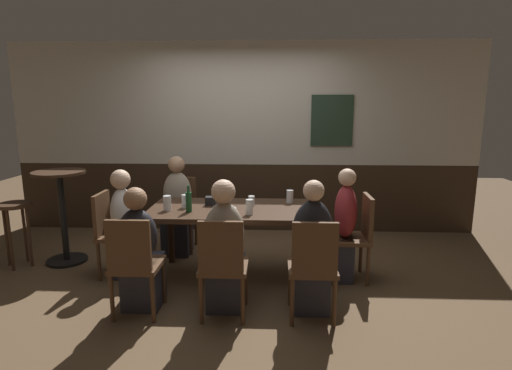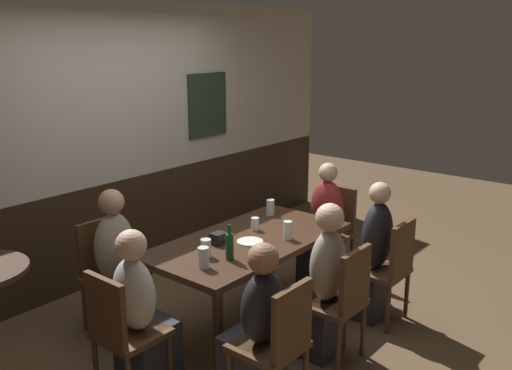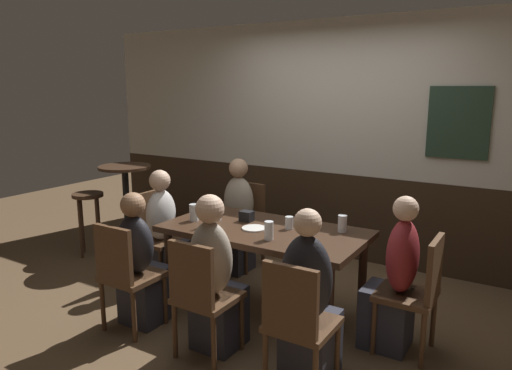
{
  "view_description": "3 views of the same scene",
  "coord_description": "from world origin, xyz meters",
  "px_view_note": "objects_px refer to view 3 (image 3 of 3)",
  "views": [
    {
      "loc": [
        0.41,
        -3.98,
        1.78
      ],
      "look_at": [
        0.23,
        0.15,
        0.95
      ],
      "focal_mm": 28.48,
      "sensor_mm": 36.0,
      "label": 1
    },
    {
      "loc": [
        -3.18,
        -2.68,
        2.29
      ],
      "look_at": [
        0.2,
        0.1,
        1.12
      ],
      "focal_mm": 39.47,
      "sensor_mm": 36.0,
      "label": 2
    },
    {
      "loc": [
        1.92,
        -3.26,
        1.89
      ],
      "look_at": [
        -0.16,
        0.13,
        1.07
      ],
      "focal_mm": 33.41,
      "sensor_mm": 36.0,
      "label": 3
    }
  ],
  "objects_px": {
    "person_left_far": "(236,223)",
    "pint_glass_stout": "(194,214)",
    "beer_glass_half": "(217,213)",
    "pint_glass_amber": "(342,225)",
    "chair_left_near": "(125,271)",
    "plate_white_large": "(254,228)",
    "chair_head_west": "(153,233)",
    "chair_head_east": "(417,289)",
    "condiment_caddy": "(247,216)",
    "person_head_east": "(394,286)",
    "chair_mid_near": "(201,293)",
    "beer_glass_tall": "(289,224)",
    "person_left_near": "(141,269)",
    "chair_left_far": "(245,220)",
    "side_bar_table": "(127,205)",
    "highball_clear": "(269,232)",
    "beer_bottle_green": "(212,214)",
    "person_mid_near": "(215,285)",
    "chair_right_near": "(297,320)",
    "person_head_west": "(166,237)",
    "dining_table": "(264,238)",
    "person_right_near": "(309,310)",
    "bar_stool": "(89,207)"
  },
  "relations": [
    {
      "from": "person_left_far",
      "to": "plate_white_large",
      "type": "relative_size",
      "value": 5.74
    },
    {
      "from": "dining_table",
      "to": "beer_glass_half",
      "type": "distance_m",
      "value": 0.5
    },
    {
      "from": "chair_left_near",
      "to": "chair_mid_near",
      "type": "bearing_deg",
      "value": 0.0
    },
    {
      "from": "person_head_west",
      "to": "beer_glass_half",
      "type": "relative_size",
      "value": 8.51
    },
    {
      "from": "chair_left_near",
      "to": "person_head_east",
      "type": "relative_size",
      "value": 0.76
    },
    {
      "from": "beer_bottle_green",
      "to": "chair_head_west",
      "type": "bearing_deg",
      "value": 168.73
    },
    {
      "from": "chair_left_far",
      "to": "person_head_east",
      "type": "bearing_deg",
      "value": -24.87
    },
    {
      "from": "person_head_west",
      "to": "side_bar_table",
      "type": "height_order",
      "value": "person_head_west"
    },
    {
      "from": "person_left_far",
      "to": "person_head_east",
      "type": "distance_m",
      "value": 1.96
    },
    {
      "from": "condiment_caddy",
      "to": "person_left_near",
      "type": "bearing_deg",
      "value": -122.44
    },
    {
      "from": "person_head_west",
      "to": "side_bar_table",
      "type": "bearing_deg",
      "value": 159.18
    },
    {
      "from": "person_head_east",
      "to": "highball_clear",
      "type": "xyz_separation_m",
      "value": [
        -0.91,
        -0.24,
        0.32
      ]
    },
    {
      "from": "person_head_west",
      "to": "beer_bottle_green",
      "type": "height_order",
      "value": "person_head_west"
    },
    {
      "from": "chair_head_west",
      "to": "person_head_east",
      "type": "distance_m",
      "value": 2.35
    },
    {
      "from": "person_head_west",
      "to": "highball_clear",
      "type": "height_order",
      "value": "person_head_west"
    },
    {
      "from": "person_left_near",
      "to": "beer_bottle_green",
      "type": "bearing_deg",
      "value": 57.69
    },
    {
      "from": "pint_glass_stout",
      "to": "highball_clear",
      "type": "bearing_deg",
      "value": -7.89
    },
    {
      "from": "condiment_caddy",
      "to": "bar_stool",
      "type": "xyz_separation_m",
      "value": [
        -2.16,
        0.07,
        -0.22
      ]
    },
    {
      "from": "person_head_east",
      "to": "condiment_caddy",
      "type": "height_order",
      "value": "person_head_east"
    },
    {
      "from": "person_left_near",
      "to": "beer_bottle_green",
      "type": "height_order",
      "value": "person_left_near"
    },
    {
      "from": "beer_bottle_green",
      "to": "plate_white_large",
      "type": "relative_size",
      "value": 1.29
    },
    {
      "from": "plate_white_large",
      "to": "chair_mid_near",
      "type": "bearing_deg",
      "value": -85.72
    },
    {
      "from": "person_left_near",
      "to": "pint_glass_amber",
      "type": "height_order",
      "value": "person_left_near"
    },
    {
      "from": "beer_glass_half",
      "to": "pint_glass_amber",
      "type": "distance_m",
      "value": 1.1
    },
    {
      "from": "chair_left_far",
      "to": "beer_glass_tall",
      "type": "height_order",
      "value": "chair_left_far"
    },
    {
      "from": "beer_glass_tall",
      "to": "beer_bottle_green",
      "type": "bearing_deg",
      "value": -156.53
    },
    {
      "from": "chair_left_far",
      "to": "bar_stool",
      "type": "xyz_separation_m",
      "value": [
        -1.66,
        -0.67,
        0.07
      ]
    },
    {
      "from": "chair_right_near",
      "to": "highball_clear",
      "type": "xyz_separation_m",
      "value": [
        -0.55,
        0.61,
        0.31
      ]
    },
    {
      "from": "chair_head_east",
      "to": "chair_left_near",
      "type": "bearing_deg",
      "value": -156.94
    },
    {
      "from": "beer_bottle_green",
      "to": "person_mid_near",
      "type": "bearing_deg",
      "value": -51.59
    },
    {
      "from": "chair_head_east",
      "to": "condiment_caddy",
      "type": "height_order",
      "value": "chair_head_east"
    },
    {
      "from": "chair_right_near",
      "to": "condiment_caddy",
      "type": "relative_size",
      "value": 8.0
    },
    {
      "from": "chair_left_near",
      "to": "plate_white_large",
      "type": "height_order",
      "value": "chair_left_near"
    },
    {
      "from": "beer_glass_tall",
      "to": "person_head_east",
      "type": "bearing_deg",
      "value": -5.78
    },
    {
      "from": "chair_left_far",
      "to": "side_bar_table",
      "type": "bearing_deg",
      "value": -156.62
    },
    {
      "from": "person_left_far",
      "to": "pint_glass_stout",
      "type": "distance_m",
      "value": 0.88
    },
    {
      "from": "chair_left_far",
      "to": "chair_right_near",
      "type": "relative_size",
      "value": 1.0
    },
    {
      "from": "chair_right_near",
      "to": "side_bar_table",
      "type": "height_order",
      "value": "side_bar_table"
    },
    {
      "from": "condiment_caddy",
      "to": "person_head_east",
      "type": "bearing_deg",
      "value": -4.49
    },
    {
      "from": "chair_head_west",
      "to": "chair_head_east",
      "type": "xyz_separation_m",
      "value": [
        2.51,
        0.0,
        0.0
      ]
    },
    {
      "from": "chair_mid_near",
      "to": "chair_right_near",
      "type": "bearing_deg",
      "value": 0.0
    },
    {
      "from": "person_mid_near",
      "to": "condiment_caddy",
      "type": "height_order",
      "value": "person_mid_near"
    },
    {
      "from": "condiment_caddy",
      "to": "chair_left_near",
      "type": "bearing_deg",
      "value": -117.75
    },
    {
      "from": "beer_glass_half",
      "to": "person_right_near",
      "type": "bearing_deg",
      "value": -29.49
    },
    {
      "from": "person_mid_near",
      "to": "bar_stool",
      "type": "relative_size",
      "value": 1.62
    },
    {
      "from": "person_head_west",
      "to": "pint_glass_stout",
      "type": "xyz_separation_m",
      "value": [
        0.46,
        -0.13,
        0.33
      ]
    },
    {
      "from": "chair_left_far",
      "to": "person_right_near",
      "type": "xyz_separation_m",
      "value": [
        1.48,
        -1.54,
        -0.01
      ]
    },
    {
      "from": "side_bar_table",
      "to": "highball_clear",
      "type": "bearing_deg",
      "value": -14.87
    },
    {
      "from": "person_left_near",
      "to": "chair_left_far",
      "type": "bearing_deg",
      "value": 90.0
    },
    {
      "from": "person_right_near",
      "to": "highball_clear",
      "type": "distance_m",
      "value": 0.78
    }
  ]
}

